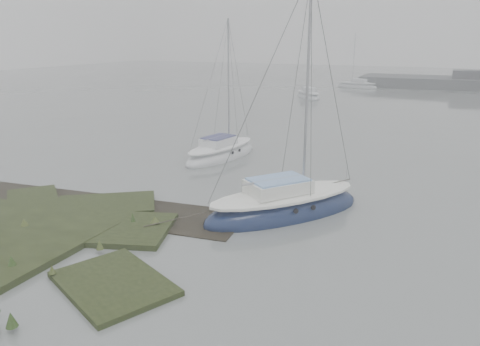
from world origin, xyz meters
The scene contains 5 objects.
ground centered at (0.00, 30.00, 0.00)m, with size 160.00×160.00×0.00m, color slate.
sailboat_main centered at (3.01, 6.81, 0.31)m, with size 6.08×6.93×9.85m.
sailboat_white centered at (-3.36, 13.89, 0.26)m, with size 2.99×6.22×8.43m.
sailboat_far_a centered at (-6.82, 43.00, 0.24)m, with size 4.77×5.57×7.86m.
sailboat_far_c centered at (-3.88, 56.70, 0.25)m, with size 5.90×2.88×7.98m.
Camera 1 is at (8.70, -9.77, 6.81)m, focal length 35.00 mm.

